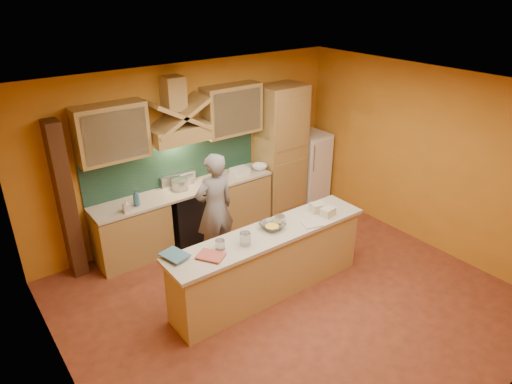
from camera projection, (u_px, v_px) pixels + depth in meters
floor at (288, 299)px, 6.16m from camera, size 5.50×5.00×0.01m
ceiling at (296, 93)px, 4.96m from camera, size 5.50×5.00×0.01m
wall_back at (190, 151)px, 7.37m from camera, size 5.50×0.02×2.80m
wall_front at (490, 319)px, 3.75m from camera, size 5.50×0.02×2.80m
wall_left at (58, 292)px, 4.08m from camera, size 0.02×5.00×2.80m
wall_right at (426, 159)px, 7.05m from camera, size 0.02×5.00×2.80m
base_cabinet_left at (132, 234)px, 6.89m from camera, size 1.10×0.60×0.86m
base_cabinet_right at (235, 200)px, 7.92m from camera, size 1.10×0.60×0.86m
counter_top at (185, 190)px, 7.21m from camera, size 3.00×0.62×0.04m
stove at (187, 215)px, 7.40m from camera, size 0.60×0.58×0.90m
backsplash at (175, 164)px, 7.26m from camera, size 3.00×0.03×0.70m
range_hood at (179, 133)px, 6.85m from camera, size 0.92×0.50×0.24m
hood_chimney at (173, 93)px, 6.67m from camera, size 0.30×0.30×0.50m
upper_cabinet_left at (111, 133)px, 6.28m from camera, size 1.00×0.35×0.80m
upper_cabinet_right at (232, 110)px, 7.37m from camera, size 1.00×0.35×0.80m
pantry_column at (281, 149)px, 8.15m from camera, size 0.80×0.60×2.30m
fridge at (310, 166)px, 8.77m from camera, size 0.58×0.60×1.30m
trim_column_left at (66, 202)px, 6.26m from camera, size 0.20×0.30×2.30m
island_body at (269, 265)px, 6.14m from camera, size 2.80×0.55×0.88m
island_top at (269, 234)px, 5.93m from camera, size 2.90×0.62×0.05m
person at (215, 209)px, 6.70m from camera, size 0.63×0.42×1.72m
pot_large at (180, 185)px, 7.16m from camera, size 0.28×0.28×0.16m
pot_small at (187, 180)px, 7.37m from camera, size 0.25×0.25×0.15m
soap_bottle_a at (126, 206)px, 6.43m from camera, size 0.10×0.10×0.20m
soap_bottle_b at (136, 197)px, 6.61m from camera, size 0.14×0.14×0.26m
bowl_back at (260, 167)px, 7.89m from camera, size 0.30×0.30×0.08m
dish_rack at (240, 171)px, 7.72m from camera, size 0.29×0.23×0.10m
book_lower at (206, 261)px, 5.29m from camera, size 0.37×0.39×0.03m
book_upper at (167, 260)px, 5.29m from camera, size 0.31×0.38×0.02m
jar_large at (245, 239)px, 5.61m from camera, size 0.16×0.16×0.17m
jar_small at (220, 245)px, 5.52m from camera, size 0.15×0.15×0.13m
kitchen_scale at (280, 220)px, 6.10m from camera, size 0.16×0.16×0.10m
mixing_bowl at (272, 226)px, 5.99m from camera, size 0.33×0.33×0.08m
cloth at (312, 224)px, 6.09m from camera, size 0.28×0.24×0.02m
grocery_bag_a at (318, 207)px, 6.41m from camera, size 0.23×0.20×0.13m
grocery_bag_b at (328, 212)px, 6.31m from camera, size 0.21×0.18×0.12m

